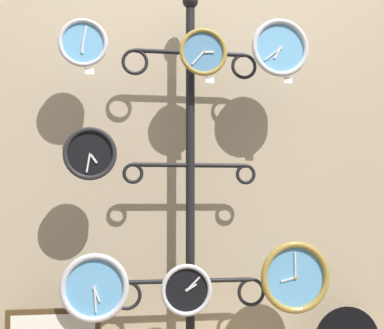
{
  "coord_description": "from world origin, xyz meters",
  "views": [
    {
      "loc": [
        -0.37,
        -1.96,
        0.86
      ],
      "look_at": [
        0.0,
        0.36,
        1.02
      ],
      "focal_mm": 50.0,
      "sensor_mm": 36.0,
      "label": 1
    }
  ],
  "objects_px": {
    "display_stand": "(190,248)",
    "clock_bottom_left": "(95,288)",
    "clock_top_left": "(83,43)",
    "clock_bottom_center": "(186,290)",
    "clock_middle_left": "(90,154)",
    "clock_top_right": "(280,48)",
    "clock_bottom_right": "(295,277)",
    "clock_top_center": "(203,52)"
  },
  "relations": [
    {
      "from": "display_stand",
      "to": "clock_bottom_left",
      "type": "height_order",
      "value": "display_stand"
    },
    {
      "from": "clock_top_left",
      "to": "clock_bottom_center",
      "type": "xyz_separation_m",
      "value": [
        0.44,
        -0.03,
        -1.05
      ]
    },
    {
      "from": "display_stand",
      "to": "clock_middle_left",
      "type": "relative_size",
      "value": 8.08
    },
    {
      "from": "clock_top_right",
      "to": "clock_bottom_right",
      "type": "distance_m",
      "value": 1.02
    },
    {
      "from": "clock_bottom_center",
      "to": "clock_middle_left",
      "type": "bearing_deg",
      "value": -179.72
    },
    {
      "from": "clock_top_left",
      "to": "clock_bottom_right",
      "type": "relative_size",
      "value": 0.67
    },
    {
      "from": "clock_bottom_left",
      "to": "clock_top_left",
      "type": "bearing_deg",
      "value": 164.99
    },
    {
      "from": "clock_top_left",
      "to": "clock_bottom_right",
      "type": "xyz_separation_m",
      "value": [
        0.93,
        -0.02,
        -1.01
      ]
    },
    {
      "from": "display_stand",
      "to": "clock_top_center",
      "type": "bearing_deg",
      "value": -65.29
    },
    {
      "from": "clock_top_center",
      "to": "clock_bottom_right",
      "type": "relative_size",
      "value": 0.68
    },
    {
      "from": "clock_top_right",
      "to": "clock_bottom_left",
      "type": "height_order",
      "value": "clock_top_right"
    },
    {
      "from": "clock_middle_left",
      "to": "clock_bottom_left",
      "type": "height_order",
      "value": "clock_middle_left"
    },
    {
      "from": "display_stand",
      "to": "clock_top_center",
      "type": "xyz_separation_m",
      "value": [
        0.04,
        -0.09,
        0.86
      ]
    },
    {
      "from": "clock_top_left",
      "to": "clock_middle_left",
      "type": "distance_m",
      "value": 0.48
    },
    {
      "from": "display_stand",
      "to": "clock_bottom_center",
      "type": "distance_m",
      "value": 0.2
    },
    {
      "from": "clock_top_left",
      "to": "clock_bottom_left",
      "type": "bearing_deg",
      "value": -15.01
    },
    {
      "from": "clock_bottom_left",
      "to": "clock_bottom_right",
      "type": "relative_size",
      "value": 0.91
    },
    {
      "from": "display_stand",
      "to": "clock_bottom_center",
      "type": "bearing_deg",
      "value": -107.24
    },
    {
      "from": "display_stand",
      "to": "clock_middle_left",
      "type": "height_order",
      "value": "display_stand"
    },
    {
      "from": "clock_bottom_center",
      "to": "clock_top_right",
      "type": "bearing_deg",
      "value": 0.82
    },
    {
      "from": "clock_top_center",
      "to": "clock_bottom_right",
      "type": "height_order",
      "value": "clock_top_center"
    },
    {
      "from": "clock_top_center",
      "to": "clock_top_left",
      "type": "bearing_deg",
      "value": 178.32
    },
    {
      "from": "clock_middle_left",
      "to": "clock_bottom_right",
      "type": "xyz_separation_m",
      "value": [
        0.89,
        0.01,
        -0.53
      ]
    },
    {
      "from": "display_stand",
      "to": "clock_bottom_right",
      "type": "relative_size",
      "value": 5.76
    },
    {
      "from": "display_stand",
      "to": "clock_bottom_center",
      "type": "xyz_separation_m",
      "value": [
        -0.03,
        -0.11,
        -0.17
      ]
    },
    {
      "from": "display_stand",
      "to": "clock_top_right",
      "type": "distance_m",
      "value": 0.99
    },
    {
      "from": "clock_bottom_right",
      "to": "clock_top_center",
      "type": "bearing_deg",
      "value": 178.74
    },
    {
      "from": "clock_top_left",
      "to": "clock_middle_left",
      "type": "bearing_deg",
      "value": -40.44
    },
    {
      "from": "clock_top_right",
      "to": "clock_bottom_center",
      "type": "distance_m",
      "value": 1.15
    },
    {
      "from": "clock_top_center",
      "to": "clock_bottom_center",
      "type": "bearing_deg",
      "value": -169.9
    },
    {
      "from": "clock_top_right",
      "to": "clock_middle_left",
      "type": "bearing_deg",
      "value": -179.45
    },
    {
      "from": "clock_middle_left",
      "to": "clock_bottom_right",
      "type": "height_order",
      "value": "clock_middle_left"
    },
    {
      "from": "clock_bottom_left",
      "to": "clock_middle_left",
      "type": "bearing_deg",
      "value": -150.31
    },
    {
      "from": "clock_middle_left",
      "to": "clock_bottom_center",
      "type": "height_order",
      "value": "clock_middle_left"
    },
    {
      "from": "clock_top_right",
      "to": "clock_bottom_center",
      "type": "xyz_separation_m",
      "value": [
        -0.43,
        -0.01,
        -1.06
      ]
    },
    {
      "from": "clock_top_center",
      "to": "clock_top_right",
      "type": "height_order",
      "value": "clock_top_right"
    },
    {
      "from": "clock_middle_left",
      "to": "clock_top_center",
      "type": "bearing_deg",
      "value": 1.83
    },
    {
      "from": "clock_top_center",
      "to": "clock_middle_left",
      "type": "xyz_separation_m",
      "value": [
        -0.48,
        -0.02,
        -0.46
      ]
    },
    {
      "from": "display_stand",
      "to": "clock_top_center",
      "type": "relative_size",
      "value": 8.45
    },
    {
      "from": "clock_top_left",
      "to": "clock_top_right",
      "type": "distance_m",
      "value": 0.87
    },
    {
      "from": "clock_bottom_center",
      "to": "clock_bottom_right",
      "type": "bearing_deg",
      "value": 0.54
    },
    {
      "from": "clock_bottom_center",
      "to": "display_stand",
      "type": "bearing_deg",
      "value": 72.76
    }
  ]
}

